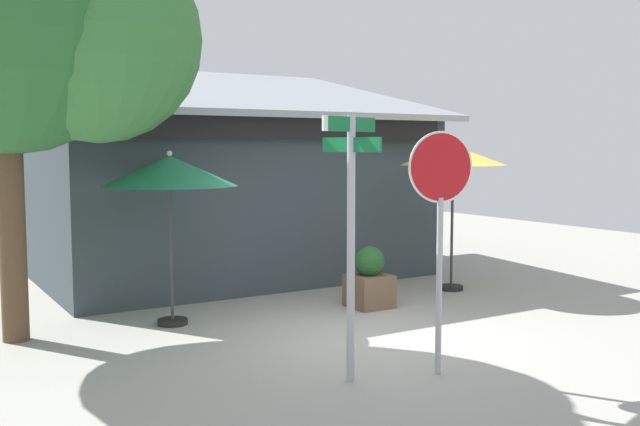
% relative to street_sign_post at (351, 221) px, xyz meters
% --- Properties ---
extents(ground_plane, '(28.00, 28.00, 0.10)m').
position_rel_street_sign_post_xyz_m(ground_plane, '(1.09, 1.54, -1.84)').
color(ground_plane, '#9E9B93').
extents(cafe_building, '(7.84, 6.06, 4.43)m').
position_rel_street_sign_post_xyz_m(cafe_building, '(1.73, 7.37, -0.05)').
color(cafe_building, '#333D42').
rests_on(cafe_building, ground).
extents(street_sign_post, '(0.84, 0.78, 2.94)m').
position_rel_street_sign_post_xyz_m(street_sign_post, '(0.00, 0.00, 0.00)').
color(street_sign_post, '#A8AAB2').
rests_on(street_sign_post, ground).
extents(stop_sign, '(0.79, 0.17, 2.77)m').
position_rel_street_sign_post_xyz_m(stop_sign, '(0.99, -0.32, 0.16)').
color(stop_sign, '#A8AAB2').
rests_on(stop_sign, ground).
extents(patio_umbrella_forest_green_left, '(1.95, 1.95, 2.54)m').
position_rel_street_sign_post_xyz_m(patio_umbrella_forest_green_left, '(-0.80, 3.48, 0.44)').
color(patio_umbrella_forest_green_left, black).
rests_on(patio_umbrella_forest_green_left, ground).
extents(patio_umbrella_mustard_center, '(1.91, 1.91, 2.69)m').
position_rel_street_sign_post_xyz_m(patio_umbrella_mustard_center, '(4.43, 3.31, 0.63)').
color(patio_umbrella_mustard_center, black).
rests_on(patio_umbrella_mustard_center, ground).
extents(shade_tree, '(4.36, 3.84, 6.32)m').
position_rel_street_sign_post_xyz_m(shade_tree, '(-2.61, 3.61, 2.50)').
color(shade_tree, brown).
rests_on(shade_tree, ground).
extents(sidewalk_planter, '(0.63, 0.63, 1.00)m').
position_rel_street_sign_post_xyz_m(sidewalk_planter, '(2.33, 2.92, -1.34)').
color(sidewalk_planter, brown).
rests_on(sidewalk_planter, ground).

